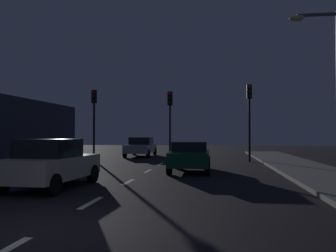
{
  "coord_description": "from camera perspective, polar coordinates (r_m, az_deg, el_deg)",
  "views": [
    {
      "loc": [
        3.15,
        -5.94,
        1.77
      ],
      "look_at": [
        0.2,
        15.87,
        2.28
      ],
      "focal_mm": 36.81,
      "sensor_mm": 36.0,
      "label": 1
    }
  ],
  "objects": [
    {
      "name": "lane_stripe_fourth",
      "position": [
        16.54,
        -3.35,
        -7.46
      ],
      "size": [
        0.16,
        1.6,
        0.01
      ],
      "primitive_type": "cube",
      "color": "silver",
      "rests_on": "ground_plane"
    },
    {
      "name": "lane_stripe_sixth",
      "position": [
        24.01,
        0.14,
        -5.55
      ],
      "size": [
        0.16,
        1.6,
        0.01
      ],
      "primitive_type": "cube",
      "color": "silver",
      "rests_on": "ground_plane"
    },
    {
      "name": "traffic_signal_left",
      "position": [
        23.84,
        -12.16,
        2.48
      ],
      "size": [
        0.32,
        0.38,
        4.75
      ],
      "color": "black",
      "rests_on": "ground_plane"
    },
    {
      "name": "lane_stripe_second",
      "position": [
        9.27,
        -12.61,
        -12.28
      ],
      "size": [
        0.16,
        1.6,
        0.01
      ],
      "primitive_type": "cube",
      "color": "silver",
      "rests_on": "ground_plane"
    },
    {
      "name": "traffic_signal_center",
      "position": [
        22.6,
        0.33,
        2.32
      ],
      "size": [
        0.32,
        0.38,
        4.55
      ],
      "color": "#2D2D30",
      "rests_on": "ground_plane"
    },
    {
      "name": "car_oncoming_far",
      "position": [
        27.45,
        -4.51,
        -3.42
      ],
      "size": [
        2.07,
        4.59,
        1.51
      ],
      "color": "silver",
      "rests_on": "ground_plane"
    },
    {
      "name": "street_lamp_right",
      "position": [
        14.5,
        25.25,
        7.33
      ],
      "size": [
        1.87,
        0.36,
        6.42
      ],
      "color": "black",
      "rests_on": "ground_plane"
    },
    {
      "name": "traffic_signal_right",
      "position": [
        22.54,
        13.32,
        2.98
      ],
      "size": [
        0.32,
        0.38,
        4.92
      ],
      "color": "black",
      "rests_on": "ground_plane"
    },
    {
      "name": "storefront_left",
      "position": [
        25.2,
        -23.77,
        -0.79
      ],
      "size": [
        4.01,
        9.91,
        3.91
      ],
      "primitive_type": "cube",
      "color": "#333847",
      "rests_on": "ground_plane"
    },
    {
      "name": "ground_plane",
      "position": [
        13.43,
        -6.0,
        -8.89
      ],
      "size": [
        80.0,
        80.0,
        0.0
      ],
      "primitive_type": "plane",
      "color": "black"
    },
    {
      "name": "car_adjacent_lane",
      "position": [
        12.01,
        -18.77,
        -5.88
      ],
      "size": [
        2.08,
        3.98,
        1.6
      ],
      "color": "beige",
      "rests_on": "ground_plane"
    },
    {
      "name": "lane_stripe_third",
      "position": [
        12.86,
        -6.64,
        -9.21
      ],
      "size": [
        0.16,
        1.6,
        0.01
      ],
      "primitive_type": "cube",
      "color": "silver",
      "rests_on": "ground_plane"
    },
    {
      "name": "lane_stripe_seventh",
      "position": [
        27.77,
        1.18,
        -4.97
      ],
      "size": [
        0.16,
        1.6,
        0.01
      ],
      "primitive_type": "cube",
      "color": "silver",
      "rests_on": "ground_plane"
    },
    {
      "name": "car_stopped_ahead",
      "position": [
        16.28,
        3.69,
        -4.98
      ],
      "size": [
        1.91,
        4.02,
        1.41
      ],
      "color": "#0F4C2D",
      "rests_on": "ground_plane"
    },
    {
      "name": "lane_stripe_fifth",
      "position": [
        20.26,
        -1.28,
        -6.33
      ],
      "size": [
        0.16,
        1.6,
        0.01
      ],
      "primitive_type": "cube",
      "color": "silver",
      "rests_on": "ground_plane"
    }
  ]
}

